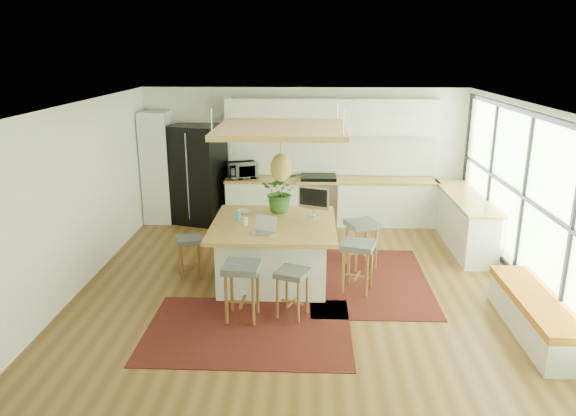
{
  "coord_description": "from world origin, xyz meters",
  "views": [
    {
      "loc": [
        0.13,
        -7.42,
        3.45
      ],
      "look_at": [
        -0.2,
        0.5,
        1.1
      ],
      "focal_mm": 33.79,
      "sensor_mm": 36.0,
      "label": 1
    }
  ],
  "objects_px": {
    "island": "(274,252)",
    "island_plant": "(281,196)",
    "stool_right_front": "(357,269)",
    "stool_right_back": "(361,246)",
    "stool_near_left": "(242,294)",
    "laptop": "(263,225)",
    "microwave": "(242,169)",
    "stool_left_side": "(190,256)",
    "stool_near_right": "(292,292)",
    "monitor": "(314,200)",
    "fridge": "(198,178)"
  },
  "relations": [
    {
      "from": "island",
      "to": "island_plant",
      "type": "bearing_deg",
      "value": 82.45
    },
    {
      "from": "stool_right_front",
      "to": "stool_right_back",
      "type": "height_order",
      "value": "stool_right_back"
    },
    {
      "from": "stool_near_left",
      "to": "laptop",
      "type": "distance_m",
      "value": 1.06
    },
    {
      "from": "microwave",
      "to": "island_plant",
      "type": "bearing_deg",
      "value": -88.35
    },
    {
      "from": "stool_left_side",
      "to": "laptop",
      "type": "height_order",
      "value": "laptop"
    },
    {
      "from": "stool_right_front",
      "to": "laptop",
      "type": "xyz_separation_m",
      "value": [
        -1.37,
        -0.13,
        0.7
      ]
    },
    {
      "from": "island",
      "to": "stool_right_back",
      "type": "relative_size",
      "value": 2.38
    },
    {
      "from": "stool_near_right",
      "to": "island_plant",
      "type": "relative_size",
      "value": 1.01
    },
    {
      "from": "stool_right_back",
      "to": "island_plant",
      "type": "height_order",
      "value": "island_plant"
    },
    {
      "from": "stool_right_back",
      "to": "monitor",
      "type": "distance_m",
      "value": 1.17
    },
    {
      "from": "laptop",
      "to": "island_plant",
      "type": "height_order",
      "value": "island_plant"
    },
    {
      "from": "stool_near_left",
      "to": "microwave",
      "type": "distance_m",
      "value": 4.27
    },
    {
      "from": "stool_near_right",
      "to": "stool_right_back",
      "type": "distance_m",
      "value": 2.05
    },
    {
      "from": "stool_right_back",
      "to": "microwave",
      "type": "distance_m",
      "value": 3.3
    },
    {
      "from": "island",
      "to": "laptop",
      "type": "relative_size",
      "value": 5.21
    },
    {
      "from": "microwave",
      "to": "fridge",
      "type": "bearing_deg",
      "value": 162.29
    },
    {
      "from": "fridge",
      "to": "stool_near_right",
      "type": "xyz_separation_m",
      "value": [
        2.06,
        -4.04,
        -0.57
      ]
    },
    {
      "from": "stool_right_back",
      "to": "stool_left_side",
      "type": "distance_m",
      "value": 2.73
    },
    {
      "from": "stool_right_back",
      "to": "fridge",
      "type": "bearing_deg",
      "value": 143.69
    },
    {
      "from": "stool_near_left",
      "to": "island_plant",
      "type": "xyz_separation_m",
      "value": [
        0.41,
        1.85,
        0.83
      ]
    },
    {
      "from": "monitor",
      "to": "island_plant",
      "type": "distance_m",
      "value": 0.56
    },
    {
      "from": "stool_near_left",
      "to": "stool_left_side",
      "type": "distance_m",
      "value": 1.64
    },
    {
      "from": "stool_right_back",
      "to": "monitor",
      "type": "height_order",
      "value": "monitor"
    },
    {
      "from": "stool_right_back",
      "to": "microwave",
      "type": "relative_size",
      "value": 1.36
    },
    {
      "from": "stool_near_right",
      "to": "stool_right_front",
      "type": "distance_m",
      "value": 1.23
    },
    {
      "from": "island",
      "to": "stool_right_back",
      "type": "bearing_deg",
      "value": 22.99
    },
    {
      "from": "fridge",
      "to": "stool_right_front",
      "type": "bearing_deg",
      "value": -30.09
    },
    {
      "from": "stool_right_back",
      "to": "microwave",
      "type": "bearing_deg",
      "value": 133.65
    },
    {
      "from": "island",
      "to": "monitor",
      "type": "distance_m",
      "value": 1.01
    },
    {
      "from": "microwave",
      "to": "stool_right_back",
      "type": "bearing_deg",
      "value": -66.14
    },
    {
      "from": "laptop",
      "to": "microwave",
      "type": "distance_m",
      "value": 3.47
    },
    {
      "from": "island",
      "to": "stool_near_left",
      "type": "distance_m",
      "value": 1.31
    },
    {
      "from": "stool_near_right",
      "to": "monitor",
      "type": "distance_m",
      "value": 1.76
    },
    {
      "from": "fridge",
      "to": "island_plant",
      "type": "distance_m",
      "value": 2.93
    },
    {
      "from": "monitor",
      "to": "stool_near_right",
      "type": "bearing_deg",
      "value": -79.32
    },
    {
      "from": "stool_right_back",
      "to": "island_plant",
      "type": "relative_size",
      "value": 1.19
    },
    {
      "from": "laptop",
      "to": "stool_right_back",
      "type": "bearing_deg",
      "value": 56.61
    },
    {
      "from": "island",
      "to": "stool_left_side",
      "type": "relative_size",
      "value": 2.8
    },
    {
      "from": "stool_near_right",
      "to": "island_plant",
      "type": "bearing_deg",
      "value": 97.95
    },
    {
      "from": "microwave",
      "to": "island_plant",
      "type": "relative_size",
      "value": 0.87
    },
    {
      "from": "stool_right_front",
      "to": "stool_left_side",
      "type": "bearing_deg",
      "value": 170.79
    },
    {
      "from": "stool_near_left",
      "to": "stool_near_right",
      "type": "distance_m",
      "value": 0.66
    },
    {
      "from": "fridge",
      "to": "microwave",
      "type": "height_order",
      "value": "fridge"
    },
    {
      "from": "stool_left_side",
      "to": "stool_right_back",
      "type": "bearing_deg",
      "value": 11.2
    },
    {
      "from": "monitor",
      "to": "island_plant",
      "type": "relative_size",
      "value": 0.76
    },
    {
      "from": "stool_right_back",
      "to": "stool_near_left",
      "type": "bearing_deg",
      "value": -132.72
    },
    {
      "from": "island",
      "to": "island_plant",
      "type": "height_order",
      "value": "island_plant"
    },
    {
      "from": "stool_near_left",
      "to": "island_plant",
      "type": "distance_m",
      "value": 2.07
    },
    {
      "from": "stool_near_right",
      "to": "laptop",
      "type": "xyz_separation_m",
      "value": [
        -0.45,
        0.68,
        0.7
      ]
    },
    {
      "from": "stool_left_side",
      "to": "monitor",
      "type": "distance_m",
      "value": 2.1
    }
  ]
}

